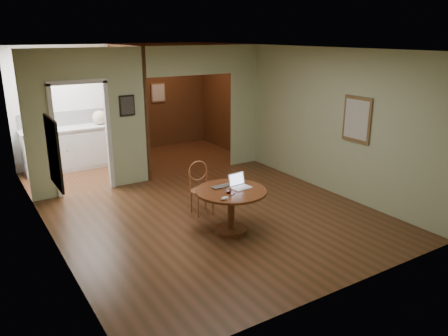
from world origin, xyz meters
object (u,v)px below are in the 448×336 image
dining_table (231,201)px  open_laptop (239,183)px  chair (200,185)px  closed_laptop (224,187)px

dining_table → open_laptop: open_laptop is taller
dining_table → chair: bearing=92.5°
dining_table → open_laptop: size_ratio=3.40×
dining_table → closed_laptop: bearing=110.9°
chair → closed_laptop: bearing=-87.7°
dining_table → closed_laptop: size_ratio=3.30×
dining_table → open_laptop: (0.17, 0.04, 0.23)m
open_laptop → closed_laptop: 0.24m
chair → open_laptop: size_ratio=2.83×
open_laptop → chair: bearing=97.7°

